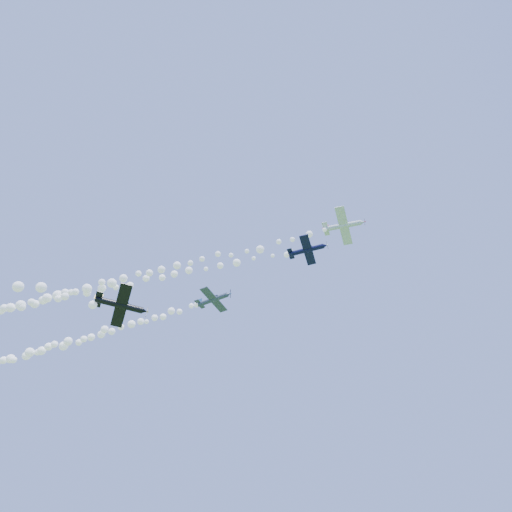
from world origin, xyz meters
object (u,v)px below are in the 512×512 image
Objects in this scene: plane_navy at (308,250)px; plane_grey at (214,299)px; plane_white at (344,226)px; plane_black at (121,305)px.

plane_grey is at bearing 160.17° from plane_navy.
plane_white reaches higher than plane_navy.
plane_navy is 30.23m from plane_black.
plane_black is at bearing -159.97° from plane_white.
plane_black is at bearing -94.93° from plane_grey.
plane_white reaches higher than plane_grey.
plane_white is at bearing -19.96° from plane_black.
plane_navy reaches higher than plane_grey.
plane_grey is at bearing 39.12° from plane_black.
plane_white is 27.01m from plane_grey.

